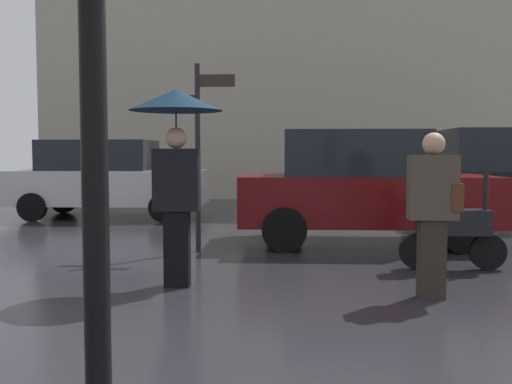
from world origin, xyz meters
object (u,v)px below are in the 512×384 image
pedestrian_with_umbrella (176,135)px  parked_car_right (107,178)px  parked_car_distant (507,178)px  parked_scooter (449,226)px  street_signpost (198,138)px  pedestrian_with_bag (434,205)px  parked_car_left (361,186)px

pedestrian_with_umbrella → parked_car_right: bearing=50.3°
parked_car_distant → parked_car_right: bearing=-21.0°
parked_scooter → street_signpost: size_ratio=0.48×
pedestrian_with_bag → street_signpost: bearing=-45.2°
pedestrian_with_umbrella → parked_car_right: pedestrian_with_umbrella is taller
parked_scooter → parked_car_left: bearing=103.2°
street_signpost → parked_car_right: bearing=121.4°
parked_car_right → parked_car_distant: 8.79m
pedestrian_with_bag → parked_car_right: parked_car_right is taller
parked_scooter → parked_car_left: parked_car_left is taller
pedestrian_with_bag → parked_car_left: (-0.25, 3.64, -0.01)m
parked_scooter → parked_car_right: size_ratio=0.30×
pedestrian_with_umbrella → parked_car_distant: (5.81, 5.84, -0.70)m
parked_car_right → street_signpost: bearing=133.4°
pedestrian_with_umbrella → parked_car_distant: size_ratio=0.54×
pedestrian_with_bag → pedestrian_with_umbrella: bearing=-10.0°
pedestrian_with_umbrella → pedestrian_with_bag: size_ratio=1.29×
parked_car_distant → parked_car_left: bearing=23.9°
pedestrian_with_bag → street_signpost: size_ratio=0.60×
pedestrian_with_umbrella → parked_car_distant: pedestrian_with_umbrella is taller
parked_scooter → parked_car_right: parked_car_right is taller
parked_scooter → street_signpost: (-3.39, 1.18, 1.16)m
parked_scooter → street_signpost: street_signpost is taller
parked_car_right → parked_car_left: bearing=157.7°
parked_car_left → parked_car_right: bearing=-32.3°
street_signpost → parked_car_left: bearing=20.6°
pedestrian_with_umbrella → parked_car_distant: bearing=-17.4°
parked_car_distant → street_signpost: street_signpost is taller
parked_car_right → parked_scooter: bearing=148.9°
pedestrian_with_umbrella → street_signpost: 2.28m
pedestrian_with_umbrella → parked_scooter: (3.29, 1.10, -1.13)m
pedestrian_with_bag → parked_scooter: 1.67m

